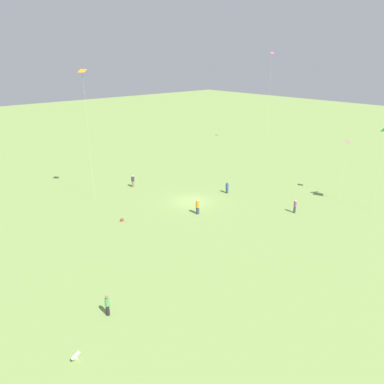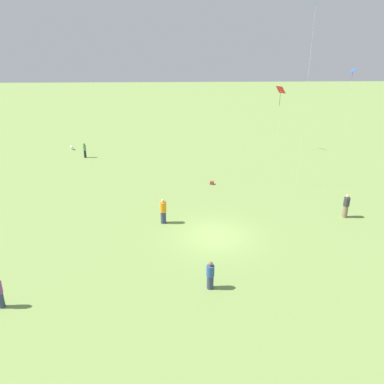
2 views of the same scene
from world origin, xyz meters
The scene contains 9 objects.
ground_plane centered at (0.00, 0.00, 0.00)m, with size 240.00×240.00×0.00m, color #7A994C.
person_0 centered at (-5.78, 0.87, 0.78)m, with size 0.58×0.58×1.59m.
person_2 centered at (2.18, 3.48, 0.91)m, with size 0.59×0.59×1.85m.
person_3 centered at (2.52, -9.96, 0.88)m, with size 0.62×0.62×1.79m.
person_4 centered at (19.80, 12.83, 0.85)m, with size 0.41×0.41×1.67m.
kite_1 centered at (22.42, -9.98, 6.98)m, with size 1.24×1.10×7.59m.
kite_3 centered at (23.44, -18.77, 8.66)m, with size 0.75×0.70×9.42m.
dog_0 centered at (23.53, 15.31, 0.31)m, with size 0.71×0.53×0.46m.
picnic_bag_0 centered at (10.12, -0.79, 0.14)m, with size 0.43×0.39×0.29m.
Camera 2 is at (-22.20, 2.61, 11.79)m, focal length 35.00 mm.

